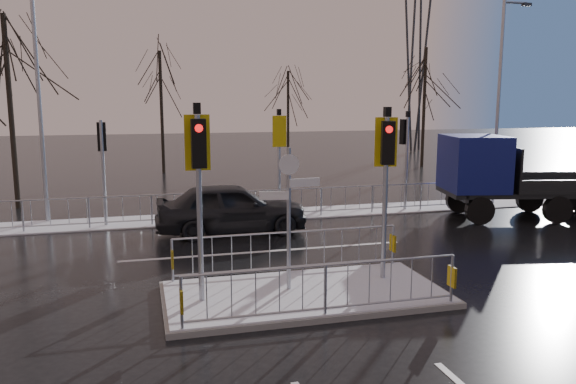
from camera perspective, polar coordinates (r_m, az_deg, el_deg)
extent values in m
plane|color=black|center=(12.30, 1.69, -10.63)|extent=(120.00, 120.00, 0.00)
cube|color=white|center=(20.39, -5.20, -2.50)|extent=(30.00, 2.00, 0.04)
cube|color=silver|center=(15.81, -2.25, -6.04)|extent=(8.00, 0.15, 0.01)
cube|color=slate|center=(12.28, 1.69, -10.37)|extent=(6.00, 3.00, 0.12)
cube|color=white|center=(12.26, 1.69, -10.04)|extent=(5.85, 2.85, 0.03)
cube|color=gold|center=(10.34, -10.78, -10.82)|extent=(0.05, 0.28, 0.42)
cube|color=gold|center=(11.94, 16.32, -8.25)|extent=(0.05, 0.28, 0.42)
cube|color=gold|center=(12.96, -11.68, -6.66)|extent=(0.05, 0.28, 0.42)
cube|color=gold|center=(14.27, 10.59, -5.13)|extent=(0.05, 0.28, 0.42)
cylinder|color=#999EA7|center=(11.34, -8.98, -1.86)|extent=(0.11, 0.11, 3.80)
cube|color=black|center=(10.98, -9.06, 4.88)|extent=(0.28, 0.22, 0.95)
cylinder|color=red|center=(10.86, -9.05, 6.42)|extent=(0.16, 0.04, 0.16)
cube|color=#D5BA0C|center=(11.23, -9.20, 4.97)|extent=(0.50, 0.03, 1.10)
cube|color=black|center=(11.13, -9.25, 8.39)|extent=(0.14, 0.14, 0.22)
cylinder|color=#999EA7|center=(12.84, 9.81, -0.80)|extent=(0.11, 0.11, 3.70)
cube|color=black|center=(12.50, 10.12, 4.93)|extent=(0.33, 0.28, 0.95)
cylinder|color=red|center=(12.37, 10.24, 6.27)|extent=(0.16, 0.08, 0.16)
cube|color=#D5BA0C|center=(12.75, 9.92, 5.02)|extent=(0.49, 0.16, 1.10)
cube|color=black|center=(12.64, 10.06, 8.02)|extent=(0.14, 0.14, 0.22)
cylinder|color=#999EA7|center=(11.94, 0.07, -2.89)|extent=(0.09, 0.09, 3.10)
cube|color=silver|center=(11.89, 1.71, 0.97)|extent=(0.70, 0.14, 0.18)
cube|color=silver|center=(11.76, -1.43, -0.36)|extent=(0.62, 0.15, 0.18)
cylinder|color=silver|center=(11.72, 0.11, 2.82)|extent=(0.44, 0.03, 0.44)
cylinder|color=#999EA7|center=(19.56, -18.24, 1.82)|extent=(0.11, 0.11, 3.50)
cube|color=black|center=(19.63, -18.39, 5.36)|extent=(0.28, 0.22, 0.95)
cylinder|color=red|center=(19.72, -18.42, 6.25)|extent=(0.16, 0.04, 0.16)
cylinder|color=#999EA7|center=(20.10, -0.91, 2.63)|extent=(0.11, 0.11, 3.60)
cube|color=black|center=(20.17, -1.05, 6.22)|extent=(0.28, 0.22, 0.95)
cylinder|color=red|center=(20.26, -1.12, 7.08)|extent=(0.16, 0.04, 0.16)
cube|color=#D5BA0C|center=(19.92, -0.87, 6.18)|extent=(0.50, 0.03, 1.10)
cube|color=black|center=(19.97, -0.93, 8.11)|extent=(0.14, 0.14, 0.22)
cylinder|color=#999EA7|center=(21.85, 11.93, 2.84)|extent=(0.11, 0.11, 3.50)
cube|color=black|center=(21.88, 11.73, 6.02)|extent=(0.33, 0.28, 0.95)
cylinder|color=red|center=(21.95, 11.57, 6.82)|extent=(0.16, 0.08, 0.16)
cube|color=black|center=(21.72, 12.10, 7.75)|extent=(0.14, 0.14, 0.22)
imported|color=black|center=(17.88, -5.76, -1.61)|extent=(4.78, 1.96, 1.62)
cylinder|color=black|center=(20.13, 18.89, -1.78)|extent=(1.01, 0.49, 0.97)
cylinder|color=black|center=(21.99, 16.97, -0.76)|extent=(1.01, 0.49, 0.97)
cylinder|color=black|center=(21.27, 25.69, -1.63)|extent=(1.01, 0.49, 0.97)
cylinder|color=black|center=(23.04, 23.32, -0.68)|extent=(1.01, 0.49, 0.97)
cube|color=black|center=(21.90, 23.64, 0.04)|extent=(6.70, 3.52, 0.15)
cube|color=navy|center=(20.88, 18.35, 2.82)|extent=(2.38, 2.67, 1.93)
cube|color=black|center=(21.19, 20.77, 3.83)|extent=(0.45, 1.90, 1.06)
cube|color=#2D3033|center=(20.82, 16.71, -0.09)|extent=(0.58, 2.20, 0.34)
cube|color=black|center=(22.38, 26.10, 0.40)|extent=(4.64, 3.16, 0.12)
cube|color=black|center=(21.36, 21.36, 2.43)|extent=(0.56, 2.28, 1.45)
cylinder|color=black|center=(24.04, -26.33, 7.18)|extent=(0.20, 0.20, 7.36)
cylinder|color=black|center=(33.11, -12.71, 7.87)|extent=(0.19, 0.19, 6.90)
cylinder|color=black|center=(36.31, 0.01, 7.49)|extent=(0.16, 0.16, 5.98)
cylinder|color=black|center=(36.45, 13.65, 8.32)|extent=(0.20, 0.20, 7.36)
cylinder|color=#999EA7|center=(23.95, 20.57, 8.31)|extent=(0.14, 0.14, 8.00)
cylinder|color=#999EA7|center=(24.52, 22.12, 17.40)|extent=(1.00, 0.10, 0.10)
cube|color=#2D3033|center=(24.81, 23.08, 17.12)|extent=(0.35, 0.18, 0.12)
cylinder|color=#999EA7|center=(20.82, -23.94, 8.30)|extent=(0.14, 0.14, 8.20)
cylinder|color=#2D3033|center=(47.43, 13.32, 16.19)|extent=(1.18, 1.18, 19.97)
cylinder|color=#2D3033|center=(46.89, 11.97, 16.32)|extent=(1.18, 1.18, 19.97)
cylinder|color=#2D3033|center=(46.38, 14.04, 16.32)|extent=(1.18, 1.18, 19.97)
cylinder|color=#2D3033|center=(45.83, 12.67, 16.46)|extent=(1.18, 1.18, 19.97)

